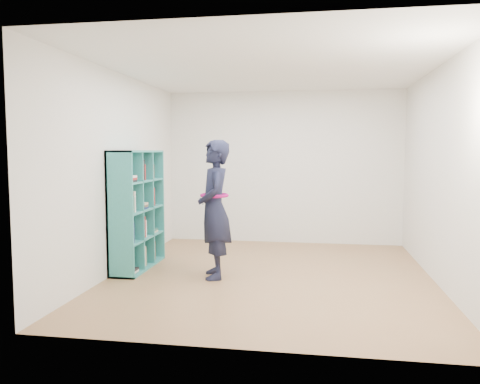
# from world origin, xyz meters

# --- Properties ---
(floor) EXTENTS (4.50, 4.50, 0.00)m
(floor) POSITION_xyz_m (0.00, 0.00, 0.00)
(floor) COLOR #986C45
(floor) RESTS_ON ground
(ceiling) EXTENTS (4.50, 4.50, 0.00)m
(ceiling) POSITION_xyz_m (0.00, 0.00, 2.60)
(ceiling) COLOR white
(ceiling) RESTS_ON wall_back
(wall_left) EXTENTS (0.02, 4.50, 2.60)m
(wall_left) POSITION_xyz_m (-2.00, 0.00, 1.30)
(wall_left) COLOR white
(wall_left) RESTS_ON floor
(wall_right) EXTENTS (0.02, 4.50, 2.60)m
(wall_right) POSITION_xyz_m (2.00, 0.00, 1.30)
(wall_right) COLOR white
(wall_right) RESTS_ON floor
(wall_back) EXTENTS (4.00, 0.02, 2.60)m
(wall_back) POSITION_xyz_m (0.00, 2.25, 1.30)
(wall_back) COLOR white
(wall_back) RESTS_ON floor
(wall_front) EXTENTS (4.00, 0.02, 2.60)m
(wall_front) POSITION_xyz_m (0.00, -2.25, 1.30)
(wall_front) COLOR white
(wall_front) RESTS_ON floor
(bookshelf) EXTENTS (0.35, 1.19, 1.59)m
(bookshelf) POSITION_xyz_m (-1.84, 0.14, 0.77)
(bookshelf) COLOR teal
(bookshelf) RESTS_ON floor
(person) EXTENTS (0.57, 0.72, 1.72)m
(person) POSITION_xyz_m (-0.69, -0.17, 0.86)
(person) COLOR black
(person) RESTS_ON floor
(smartphone) EXTENTS (0.06, 0.10, 0.13)m
(smartphone) POSITION_xyz_m (-0.84, -0.14, 0.98)
(smartphone) COLOR silver
(smartphone) RESTS_ON person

